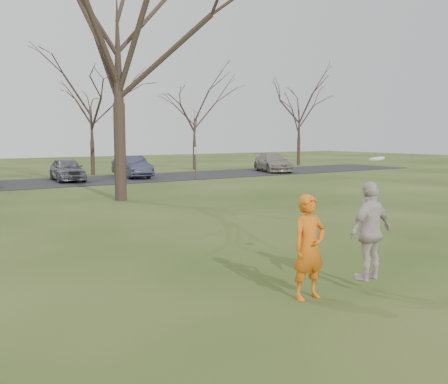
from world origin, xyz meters
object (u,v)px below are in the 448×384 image
at_px(car_7, 273,163).
at_px(catching_play, 370,231).
at_px(car_4, 67,169).
at_px(big_tree, 117,36).
at_px(player_defender, 309,247).
at_px(car_5, 132,167).

bearing_deg(car_7, catching_play, -106.82).
bearing_deg(catching_play, car_4, 84.60).
xyz_separation_m(car_4, big_tree, (-0.90, -10.42, 6.25)).
relative_size(player_defender, car_5, 0.42).
height_order(car_4, catching_play, catching_play).
distance_m(player_defender, big_tree, 16.09).
xyz_separation_m(catching_play, big_tree, (1.50, 14.98, 5.87)).
xyz_separation_m(car_5, car_7, (11.16, -1.05, -0.02)).
relative_size(player_defender, catching_play, 0.82).
xyz_separation_m(car_5, catching_play, (-6.75, -25.55, 0.37)).
height_order(car_7, catching_play, catching_play).
bearing_deg(car_7, big_tree, -130.53).
bearing_deg(catching_play, player_defender, 164.78).
distance_m(car_4, car_7, 15.54).
relative_size(car_5, big_tree, 0.31).
relative_size(player_defender, big_tree, 0.13).
bearing_deg(catching_play, big_tree, 84.30).
xyz_separation_m(player_defender, car_7, (19.10, 24.18, -0.19)).
bearing_deg(car_5, car_4, -173.30).
relative_size(player_defender, car_7, 0.39).
bearing_deg(big_tree, car_5, 63.57).
bearing_deg(car_4, car_7, 3.04).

